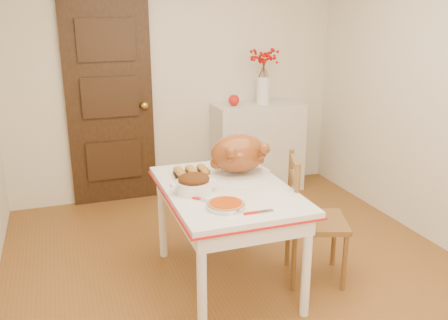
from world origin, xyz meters
name	(u,v)px	position (x,y,z in m)	size (l,w,h in m)	color
floor	(247,282)	(0.00, 0.00, 0.00)	(3.50, 4.00, 0.00)	brown
wall_back	(177,78)	(0.00, 2.00, 1.25)	(3.50, 0.00, 2.50)	silver
door_back	(110,103)	(-0.70, 1.97, 1.03)	(0.85, 0.06, 2.06)	black
sideboard	(258,147)	(0.84, 1.78, 0.48)	(0.96, 0.43, 0.96)	beige
kitchen_table	(226,236)	(-0.15, 0.05, 0.37)	(0.85, 1.25, 0.75)	white
chair_oak	(317,219)	(0.50, -0.09, 0.47)	(0.42, 0.42, 0.94)	brown
berry_vase	(263,76)	(0.88, 1.78, 1.26)	(0.31, 0.31, 0.59)	white
apple	(234,100)	(0.55, 1.78, 1.02)	(0.12, 0.12, 0.12)	red
turkey_platter	(239,156)	(0.02, 0.26, 0.90)	(0.48, 0.38, 0.30)	brown
pumpkin_pie	(226,204)	(-0.28, -0.29, 0.77)	(0.24, 0.24, 0.05)	#B33606
stuffing_dish	(194,183)	(-0.39, 0.03, 0.81)	(0.31, 0.25, 0.12)	#592B0E
rolls_tray	(192,172)	(-0.31, 0.36, 0.78)	(0.25, 0.20, 0.07)	#BA863D
pie_server	(259,212)	(-0.11, -0.43, 0.75)	(0.19, 0.05, 0.01)	silver
carving_knife	(205,200)	(-0.36, -0.14, 0.75)	(0.26, 0.06, 0.01)	silver
drinking_glass	(219,160)	(-0.05, 0.50, 0.80)	(0.06, 0.06, 0.11)	white
shaker_pair	(241,156)	(0.16, 0.56, 0.79)	(0.10, 0.04, 0.10)	white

